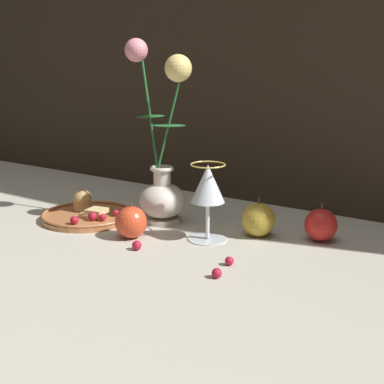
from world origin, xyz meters
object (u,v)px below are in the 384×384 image
at_px(wine_glass, 208,188).
at_px(apple_near_glass, 258,220).
at_px(apple_beside_vase, 321,225).
at_px(apple_at_table_edge, 131,222).
at_px(vase, 162,168).
at_px(plate_with_pastries, 88,213).

relative_size(wine_glass, apple_near_glass, 1.91).
distance_m(apple_beside_vase, apple_at_table_edge, 0.37).
xyz_separation_m(vase, apple_beside_vase, (0.33, 0.08, -0.09)).
bearing_deg(wine_glass, apple_near_glass, 46.50).
distance_m(plate_with_pastries, apple_near_glass, 0.39).
bearing_deg(apple_beside_vase, apple_near_glass, -159.57).
relative_size(vase, wine_glass, 2.55).
relative_size(plate_with_pastries, apple_near_glass, 2.56).
height_order(plate_with_pastries, wine_glass, wine_glass).
height_order(apple_beside_vase, apple_at_table_edge, same).
relative_size(plate_with_pastries, apple_at_table_edge, 2.68).
xyz_separation_m(wine_glass, apple_beside_vase, (0.19, 0.12, -0.07)).
distance_m(apple_beside_vase, apple_near_glass, 0.12).
relative_size(vase, apple_beside_vase, 5.10).
height_order(wine_glass, apple_beside_vase, wine_glass).
height_order(wine_glass, apple_at_table_edge, wine_glass).
distance_m(plate_with_pastries, apple_beside_vase, 0.51).
relative_size(wine_glass, apple_at_table_edge, 2.00).
bearing_deg(wine_glass, vase, 163.47).
relative_size(apple_beside_vase, apple_at_table_edge, 1.00).
relative_size(vase, apple_at_table_edge, 5.08).
height_order(plate_with_pastries, apple_at_table_edge, apple_at_table_edge).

